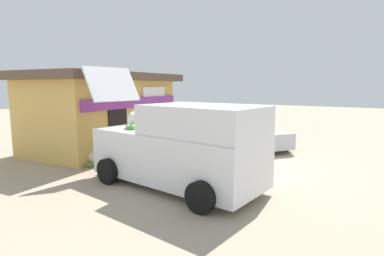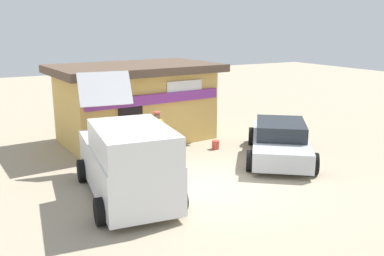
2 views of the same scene
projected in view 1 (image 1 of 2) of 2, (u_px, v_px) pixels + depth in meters
The scene contains 8 objects.
ground_plane at pixel (238, 162), 10.04m from camera, with size 60.00×60.00×0.00m, color tan.
storefront_bar at pixel (103, 110), 12.14m from camera, with size 6.47×4.29×2.97m.
delivery_van at pixel (181, 147), 7.48m from camera, with size 2.57×5.10×3.03m.
parked_sedan at pixel (243, 131), 12.77m from camera, with size 4.13×4.58×1.27m.
vendor_standing at pixel (156, 131), 10.28m from camera, with size 0.44×0.54×1.72m.
customer_bending at pixel (126, 140), 9.36m from camera, with size 0.82×0.67×1.34m.
unloaded_banana_pile at pixel (97, 157), 9.77m from camera, with size 0.87×0.88×0.51m.
paint_bucket at pixel (186, 142), 12.69m from camera, with size 0.27×0.27×0.31m, color #BF3F33.
Camera 1 is at (-9.13, -3.82, 2.50)m, focal length 28.69 mm.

